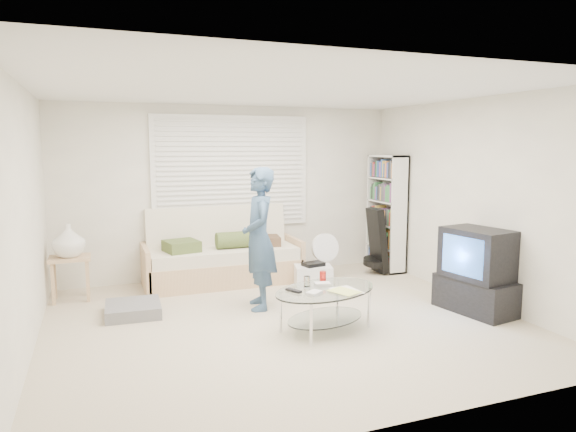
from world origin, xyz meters
name	(u,v)px	position (x,y,z in m)	size (l,w,h in m)	color
ground	(285,322)	(0.00, 0.00, 0.00)	(5.00, 5.00, 0.00)	#B6A78D
room_shell	(270,171)	(0.00, 0.48, 1.63)	(5.02, 4.52, 2.51)	white
window_blinds	(232,172)	(0.00, 2.20, 1.55)	(2.32, 0.08, 1.62)	silver
futon_sofa	(222,258)	(-0.25, 1.88, 0.35)	(2.17, 0.88, 1.06)	tan
grey_floor_pillow	(133,309)	(-1.54, 0.83, 0.07)	(0.60, 0.60, 0.14)	slate
side_table	(69,244)	(-2.22, 1.70, 0.72)	(0.49, 0.39, 0.97)	tan
bookshelf	(386,213)	(2.32, 1.74, 0.89)	(0.28, 0.75, 1.78)	white
guitar_case	(377,245)	(2.05, 1.53, 0.44)	(0.35, 0.36, 0.98)	black
floor_fan	(324,253)	(1.16, 1.50, 0.40)	(0.40, 0.28, 0.68)	white
storage_bin	(313,276)	(0.86, 1.18, 0.16)	(0.56, 0.46, 0.35)	white
tv_unit	(476,272)	(2.20, -0.45, 0.48)	(0.62, 0.97, 0.98)	black
coffee_table	(325,297)	(0.31, -0.38, 0.36)	(1.37, 1.10, 0.56)	silver
standing_person	(259,239)	(-0.10, 0.58, 0.84)	(0.61, 0.40, 1.68)	#304B68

